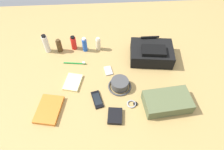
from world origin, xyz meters
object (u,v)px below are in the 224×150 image
at_px(sunscreen_spray, 74,43).
at_px(backpack, 151,53).
at_px(wallet, 115,116).
at_px(toiletry_pouch, 167,101).
at_px(paperback_novel, 49,110).
at_px(cologne_bottle, 59,46).
at_px(toothpaste_tube, 46,44).
at_px(bucket_hat, 120,84).
at_px(media_player, 108,71).
at_px(toothbrush, 76,63).
at_px(cell_phone, 97,99).
at_px(deodorant_spray, 85,45).
at_px(lotion_bottle, 98,44).
at_px(notepad, 73,82).
at_px(wristwatch, 132,104).

bearing_deg(sunscreen_spray, backpack, -13.87).
bearing_deg(backpack, wallet, -122.67).
bearing_deg(toiletry_pouch, paperback_novel, 179.95).
relative_size(cologne_bottle, sunscreen_spray, 0.93).
bearing_deg(cologne_bottle, toothpaste_tube, 178.25).
bearing_deg(bucket_hat, toothpaste_tube, 144.37).
bearing_deg(media_player, toothbrush, 159.77).
xyz_separation_m(toiletry_pouch, cell_phone, (-0.45, 0.06, -0.03)).
xyz_separation_m(media_player, wallet, (0.02, -0.38, 0.01)).
xyz_separation_m(cologne_bottle, deodorant_spray, (0.20, -0.01, 0.01)).
distance_m(lotion_bottle, media_player, 0.26).
xyz_separation_m(bucket_hat, cologne_bottle, (-0.46, 0.40, 0.03)).
height_order(toothpaste_tube, lotion_bottle, toothpaste_tube).
bearing_deg(sunscreen_spray, notepad, -88.59).
bearing_deg(wallet, cell_phone, 136.10).
distance_m(deodorant_spray, notepad, 0.35).
bearing_deg(wallet, lotion_bottle, 105.00).
distance_m(cologne_bottle, lotion_bottle, 0.31).
bearing_deg(toothpaste_tube, backpack, -9.04).
relative_size(wallet, notepad, 0.73).
distance_m(sunscreen_spray, notepad, 0.37).
bearing_deg(toothpaste_tube, notepad, -57.04).
height_order(paperback_novel, wallet, same).
xyz_separation_m(sunscreen_spray, notepad, (0.01, -0.36, -0.05)).
distance_m(toothbrush, wallet, 0.55).
relative_size(bucket_hat, sunscreen_spray, 1.34).
distance_m(toothpaste_tube, cell_phone, 0.64).
xyz_separation_m(media_player, wristwatch, (0.14, -0.30, 0.00)).
bearing_deg(backpack, toothbrush, -177.47).
height_order(sunscreen_spray, wallet, sunscreen_spray).
height_order(cell_phone, media_player, cell_phone).
distance_m(cell_phone, media_player, 0.27).
bearing_deg(wristwatch, media_player, 115.60).
xyz_separation_m(toiletry_pouch, sunscreen_spray, (-0.64, 0.58, 0.02)).
xyz_separation_m(cologne_bottle, media_player, (0.38, -0.25, -0.05)).
bearing_deg(deodorant_spray, cologne_bottle, 178.08).
distance_m(toiletry_pouch, wallet, 0.35).
height_order(cell_phone, notepad, notepad).
bearing_deg(notepad, bucket_hat, 4.49).
distance_m(sunscreen_spray, wallet, 0.72).
height_order(deodorant_spray, wristwatch, deodorant_spray).
bearing_deg(paperback_novel, wallet, -9.79).
height_order(backpack, lotion_bottle, backpack).
bearing_deg(toothpaste_tube, sunscreen_spray, 5.25).
distance_m(backpack, toiletry_pouch, 0.43).
relative_size(sunscreen_spray, cell_phone, 0.85).
height_order(sunscreen_spray, deodorant_spray, deodorant_spray).
relative_size(toiletry_pouch, media_player, 3.42).
height_order(media_player, notepad, notepad).
xyz_separation_m(bucket_hat, toothbrush, (-0.32, 0.24, -0.02)).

